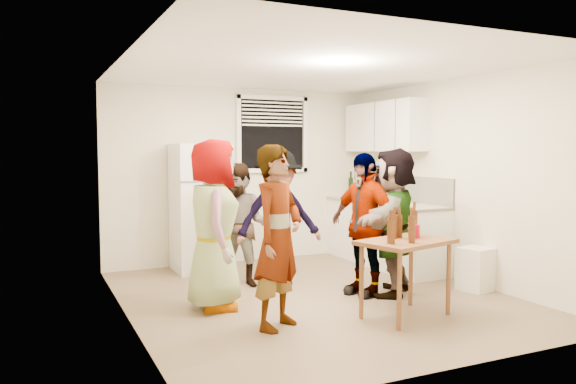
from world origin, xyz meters
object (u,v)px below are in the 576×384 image
guest_back_right (279,284)px  trash_bin (476,269)px  serving_table (405,317)px  beer_bottle_table (414,236)px  beer_bottle_counter (397,204)px  guest_orange (393,294)px  refrigerator (200,207)px  guest_black (363,294)px  kettle (375,201)px  red_cup (415,238)px  guest_back_left (241,286)px  blue_cup (405,208)px  wine_bottle (351,196)px  guest_stripe (278,327)px  guest_grey (215,308)px

guest_back_right → trash_bin: bearing=-26.1°
serving_table → beer_bottle_table: beer_bottle_table is taller
beer_bottle_counter → beer_bottle_table: size_ratio=0.89×
trash_bin → serving_table: trash_bin is taller
trash_bin → guest_orange: bearing=164.4°
refrigerator → guest_black: (1.29, -2.02, -0.85)m
kettle → red_cup: 2.48m
guest_orange → guest_black: bearing=-63.8°
red_cup → guest_back_right: bearing=114.0°
guest_back_left → guest_orange: 1.78m
refrigerator → guest_back_right: (0.63, -1.18, -0.85)m
kettle → guest_orange: (-0.79, -1.55, -0.90)m
beer_bottle_counter → red_cup: bearing=-120.6°
serving_table → red_cup: red_cup is taller
refrigerator → blue_cup: bearing=-35.6°
refrigerator → wine_bottle: refrigerator is taller
blue_cup → wine_bottle: bearing=80.4°
beer_bottle_counter → serving_table: beer_bottle_counter is taller
red_cup → guest_black: (-0.07, 0.82, -0.75)m
beer_bottle_counter → trash_bin: (0.23, -1.24, -0.65)m
refrigerator → guest_stripe: size_ratio=1.02×
guest_stripe → guest_back_left: size_ratio=1.14×
trash_bin → guest_black: trash_bin is taller
trash_bin → guest_stripe: 2.65m
red_cup → guest_stripe: 1.61m
beer_bottle_counter → red_cup: 1.95m
red_cup → beer_bottle_counter: bearing=59.4°
wine_bottle → blue_cup: wine_bottle is taller
beer_bottle_table → blue_cup: bearing=56.7°
kettle → guest_black: 2.02m
kettle → beer_bottle_counter: beer_bottle_counter is taller
guest_stripe → serving_table: bearing=-44.6°
refrigerator → guest_grey: bearing=-101.9°
beer_bottle_counter → guest_black: bearing=-141.1°
kettle → guest_black: kettle is taller
refrigerator → wine_bottle: (2.50, 0.26, 0.05)m
guest_black → guest_orange: size_ratio=0.97×
beer_bottle_table → guest_back_right: (-0.78, 1.58, -0.75)m
kettle → guest_grey: (-2.79, -1.26, -0.90)m
serving_table → refrigerator: bearing=112.5°
serving_table → guest_black: size_ratio=0.56×
wine_bottle → guest_stripe: bearing=-130.9°
kettle → red_cup: kettle is taller
refrigerator → guest_back_left: 1.38m
guest_stripe → guest_back_right: size_ratio=1.03×
guest_black → refrigerator: bearing=-163.0°
guest_stripe → guest_black: bearing=-8.0°
red_cup → guest_orange: size_ratio=0.08×
beer_bottle_counter → serving_table: (-1.15, -1.75, -0.90)m
serving_table → wine_bottle: bearing=67.7°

